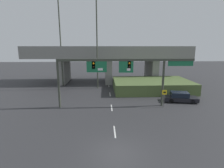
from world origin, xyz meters
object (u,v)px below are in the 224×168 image
(highway_light_pole_near, at_px, (61,41))
(highway_light_pole_far, at_px, (97,41))
(signal_gantry, at_px, (121,68))
(parked_sedan_near_right, at_px, (180,97))
(speed_limit_sign, at_px, (164,96))

(highway_light_pole_near, relative_size, highway_light_pole_far, 1.01)
(highway_light_pole_near, bearing_deg, signal_gantry, -50.72)
(signal_gantry, distance_m, highway_light_pole_far, 11.62)
(signal_gantry, xyz_separation_m, parked_sedan_near_right, (8.75, 1.64, -4.52))
(highway_light_pole_near, height_order, highway_light_pole_far, highway_light_pole_near)
(speed_limit_sign, relative_size, highway_light_pole_far, 0.14)
(speed_limit_sign, bearing_deg, highway_light_pole_far, 128.75)
(signal_gantry, xyz_separation_m, highway_light_pole_near, (-10.54, 12.88, 3.62))
(speed_limit_sign, xyz_separation_m, highway_light_pole_near, (-16.09, 13.57, 7.24))
(signal_gantry, bearing_deg, parked_sedan_near_right, 10.61)
(highway_light_pole_far, bearing_deg, highway_light_pole_near, 161.51)
(speed_limit_sign, bearing_deg, highway_light_pole_near, 139.85)
(highway_light_pole_far, height_order, parked_sedan_near_right, highway_light_pole_far)
(highway_light_pole_far, bearing_deg, parked_sedan_near_right, -36.04)
(highway_light_pole_near, xyz_separation_m, parked_sedan_near_right, (19.29, -11.24, -8.15))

